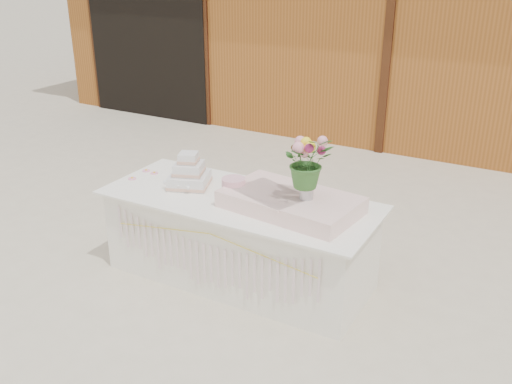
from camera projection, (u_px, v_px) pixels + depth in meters
ground at (240, 276)px, 5.15m from camera, size 80.00×80.00×0.00m
barn at (425, 20)px, 9.33m from camera, size 12.60×4.60×3.30m
cake_table at (239, 239)px, 5.00m from camera, size 2.40×1.00×0.77m
wedding_cake at (189, 175)px, 5.08m from camera, size 0.45×0.45×0.31m
pink_cake_stand at (234, 187)px, 4.82m from camera, size 0.26×0.26×0.18m
satin_runner at (291, 202)px, 4.62m from camera, size 1.15×0.75×0.14m
flower_vase at (307, 190)px, 4.48m from camera, size 0.11×0.11×0.15m
bouquet at (308, 155)px, 4.37m from camera, size 0.51×0.50×0.43m
loose_flowers at (145, 174)px, 5.37m from camera, size 0.17×0.37×0.02m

